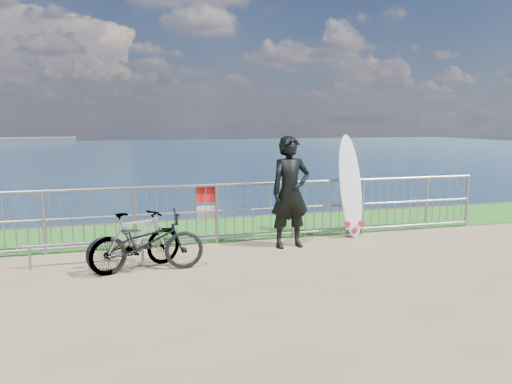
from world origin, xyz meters
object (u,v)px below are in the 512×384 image
object	(u,v)px
bicycle_far	(136,241)
bicycle_near	(146,242)
surfer	(290,192)
surfboard	(351,190)

from	to	relation	value
bicycle_far	bicycle_near	bearing A→B (deg)	-162.35
surfer	bicycle_far	world-z (taller)	surfer
surfboard	bicycle_near	size ratio (longest dim) A/B	1.16
surfboard	bicycle_far	size ratio (longest dim) A/B	1.32
bicycle_far	surfer	bearing A→B (deg)	-101.33
surfer	bicycle_far	size ratio (longest dim) A/B	1.32
surfboard	bicycle_far	bearing A→B (deg)	-164.61
surfer	bicycle_near	xyz separation A→B (m)	(-2.61, -0.81, -0.55)
surfer	bicycle_far	distance (m)	2.87
surfer	surfboard	world-z (taller)	surfboard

